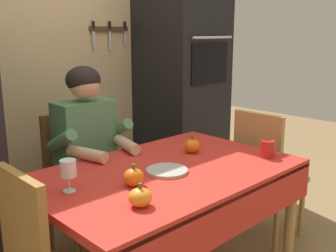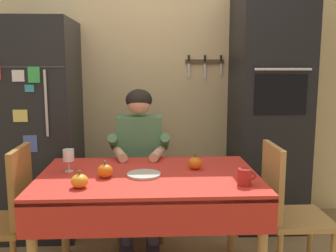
{
  "view_description": "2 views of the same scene",
  "coord_description": "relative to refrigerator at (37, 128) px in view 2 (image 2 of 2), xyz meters",
  "views": [
    {
      "loc": [
        -1.37,
        -1.34,
        1.44
      ],
      "look_at": [
        0.08,
        0.17,
        0.95
      ],
      "focal_mm": 42.63,
      "sensor_mm": 36.0,
      "label": 1
    },
    {
      "loc": [
        0.01,
        -2.29,
        1.44
      ],
      "look_at": [
        0.13,
        0.16,
        1.04
      ],
      "focal_mm": 40.9,
      "sensor_mm": 36.0,
      "label": 2
    }
  ],
  "objects": [
    {
      "name": "pumpkin_small",
      "position": [
        0.68,
        -0.93,
        -0.12
      ],
      "size": [
        0.1,
        0.1,
        0.11
      ],
      "color": "orange",
      "rests_on": "dining_table"
    },
    {
      "name": "wall_oven",
      "position": [
        2.0,
        0.04,
        0.15
      ],
      "size": [
        0.6,
        0.64,
        2.1
      ],
      "color": "black",
      "rests_on": "ground"
    },
    {
      "name": "seated_person",
      "position": [
        0.88,
        -0.28,
        -0.16
      ],
      "size": [
        0.47,
        0.55,
        1.25
      ],
      "color": "#38384C",
      "rests_on": "ground"
    },
    {
      "name": "pumpkin_medium",
      "position": [
        1.26,
        -0.76,
        -0.12
      ],
      "size": [
        0.09,
        0.09,
        0.11
      ],
      "color": "orange",
      "rests_on": "dining_table"
    },
    {
      "name": "back_wall_assembly",
      "position": [
        1.0,
        0.39,
        0.4
      ],
      "size": [
        3.7,
        0.13,
        2.6
      ],
      "color": "#D1B784",
      "rests_on": "ground"
    },
    {
      "name": "pumpkin_large",
      "position": [
        0.56,
        -1.12,
        -0.12
      ],
      "size": [
        0.1,
        0.1,
        0.1
      ],
      "color": "orange",
      "rests_on": "dining_table"
    },
    {
      "name": "refrigerator",
      "position": [
        0.0,
        0.0,
        0.0
      ],
      "size": [
        0.68,
        0.71,
        1.8
      ],
      "color": "black",
      "rests_on": "ground"
    },
    {
      "name": "chair_right_side",
      "position": [
        1.85,
        -0.9,
        -0.39
      ],
      "size": [
        0.4,
        0.4,
        0.93
      ],
      "color": "tan",
      "rests_on": "ground"
    },
    {
      "name": "wine_glass",
      "position": [
        0.43,
        -0.78,
        -0.05
      ],
      "size": [
        0.07,
        0.07,
        0.15
      ],
      "color": "white",
      "rests_on": "dining_table"
    },
    {
      "name": "serving_tray",
      "position": [
        0.92,
        -0.9,
        -0.15
      ],
      "size": [
        0.22,
        0.22,
        0.02
      ],
      "primitive_type": "cylinder",
      "color": "#B7B2A8",
      "rests_on": "dining_table"
    },
    {
      "name": "coffee_mug",
      "position": [
        1.51,
        -1.12,
        -0.11
      ],
      "size": [
        0.11,
        0.08,
        0.1
      ],
      "color": "#B2231E",
      "rests_on": "dining_table"
    },
    {
      "name": "dining_table",
      "position": [
        0.95,
        -0.88,
        -0.24
      ],
      "size": [
        1.4,
        0.9,
        0.74
      ],
      "color": "tan",
      "rests_on": "ground"
    },
    {
      "name": "chair_left_side",
      "position": [
        0.05,
        -0.9,
        -0.39
      ],
      "size": [
        0.4,
        0.4,
        0.93
      ],
      "color": "#9E6B33",
      "rests_on": "ground"
    },
    {
      "name": "chair_behind_person",
      "position": [
        0.88,
        -0.09,
        -0.39
      ],
      "size": [
        0.4,
        0.4,
        0.93
      ],
      "color": "brown",
      "rests_on": "ground"
    }
  ]
}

